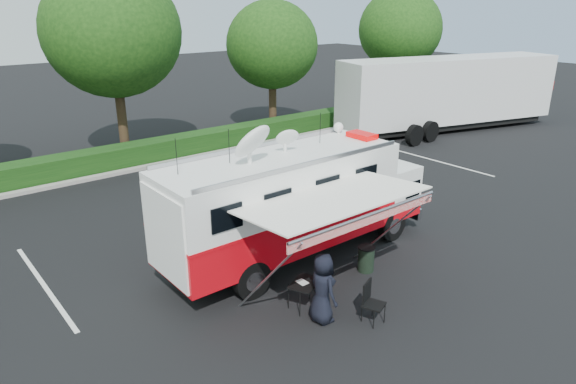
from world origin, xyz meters
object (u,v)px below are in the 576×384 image
Objects in this scene: folding_table at (305,284)px; trash_bin at (366,259)px; command_truck at (297,201)px; semi_trailer at (448,92)px.

folding_table is 1.36× the size of trash_bin.
semi_trailer is at bearing 21.80° from command_truck.
folding_table is at bearing -172.59° from trash_bin.
trash_bin is (2.59, 0.34, -0.30)m from folding_table.
semi_trailer is at bearing 28.36° from trash_bin.
trash_bin is 18.90m from semi_trailer.
semi_trailer reaches higher than command_truck.
folding_table is (-1.63, -2.27, -1.10)m from command_truck.
command_truck is 18.86m from semi_trailer.
trash_bin is 0.05× the size of semi_trailer.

